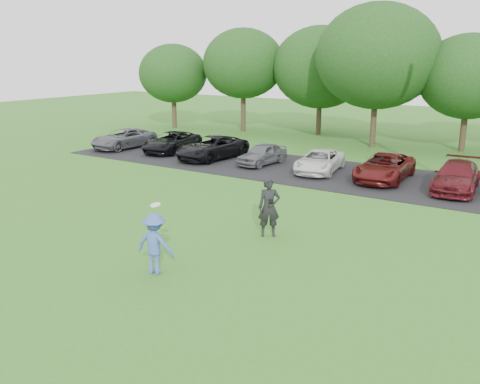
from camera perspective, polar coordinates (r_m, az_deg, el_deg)
name	(u,v)px	position (r m, az deg, el deg)	size (l,w,h in m)	color
ground	(171,264)	(15.10, -7.37, -7.60)	(100.00, 100.00, 0.00)	#377120
parking_lot	(350,176)	(25.89, 11.61, 1.69)	(32.00, 6.50, 0.03)	black
frisbee_player	(155,244)	(14.26, -9.06, -5.47)	(1.16, 0.80, 1.95)	#3E5DB0
camera_bystander	(269,207)	(16.90, 3.12, -1.64)	(0.83, 0.77, 1.90)	black
parked_cars	(324,161)	(26.18, 8.94, 3.31)	(30.85, 4.97, 1.25)	#53555A
tree_row	(442,66)	(34.18, 20.76, 12.42)	(42.39, 9.85, 8.64)	#38281C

